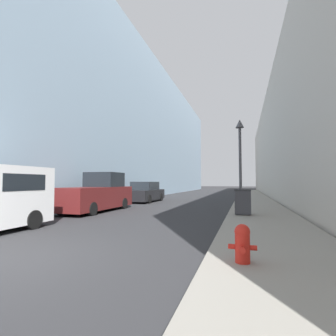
% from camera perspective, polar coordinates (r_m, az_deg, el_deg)
% --- Properties ---
extents(sidewalk_right, '(3.03, 60.00, 0.13)m').
position_cam_1_polar(sidewalk_right, '(22.07, 18.33, -6.89)').
color(sidewalk_right, gray).
rests_on(sidewalk_right, ground).
extents(building_left_glass, '(12.00, 60.00, 15.99)m').
position_cam_1_polar(building_left_glass, '(34.41, -11.06, 7.69)').
color(building_left_glass, '#849EB2').
rests_on(building_left_glass, ground).
extents(building_right_stone, '(12.00, 60.00, 11.16)m').
position_cam_1_polar(building_right_stone, '(31.40, 31.70, 4.67)').
color(building_right_stone, beige).
rests_on(building_right_stone, ground).
extents(fire_hydrant, '(0.50, 0.39, 0.69)m').
position_cam_1_polar(fire_hydrant, '(5.10, 15.89, -15.32)').
color(fire_hydrant, red).
rests_on(fire_hydrant, sidewalk_right).
extents(trash_bin, '(0.71, 0.65, 1.14)m').
position_cam_1_polar(trash_bin, '(12.29, 15.98, -7.03)').
color(trash_bin, '#3D3D42').
rests_on(trash_bin, sidewalk_right).
extents(lamppost, '(0.48, 0.48, 5.08)m').
position_cam_1_polar(lamppost, '(15.65, 15.42, 3.66)').
color(lamppost, '#4C4C51').
rests_on(lamppost, sidewalk_right).
extents(pickup_truck, '(2.00, 5.46, 2.15)m').
position_cam_1_polar(pickup_truck, '(15.04, -15.22, -5.59)').
color(pickup_truck, '#561919').
rests_on(pickup_truck, ground).
extents(parked_sedan_near, '(1.91, 4.71, 1.62)m').
position_cam_1_polar(parked_sedan_near, '(21.30, -4.99, -5.36)').
color(parked_sedan_near, black).
rests_on(parked_sedan_near, ground).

